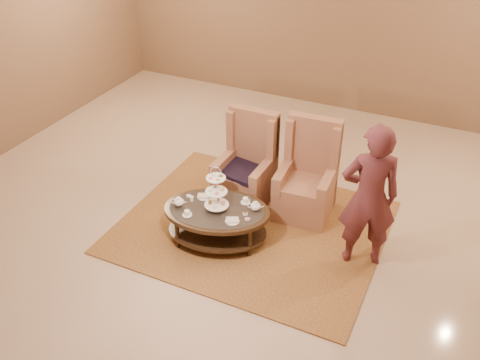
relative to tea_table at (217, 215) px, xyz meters
The scene contains 8 objects.
ground 0.44m from the tea_table, 14.62° to the left, with size 8.00×8.00×0.00m, color #C5AD92.
ceiling 0.44m from the tea_table, 14.62° to the left, with size 8.00×8.00×0.02m, color beige.
wall_back 4.30m from the tea_table, 86.48° to the left, with size 8.00×0.04×3.50m, color #826247.
rug 0.59m from the tea_table, 55.73° to the left, with size 3.01×2.52×0.02m.
tea_table is the anchor object (origin of this frame).
armchair_left 0.91m from the tea_table, 92.76° to the left, with size 0.65×0.67×1.18m.
armchair_right 1.22m from the tea_table, 53.94° to the left, with size 0.69×0.71×1.20m.
person 1.68m from the tea_table, 13.14° to the left, with size 0.71×0.60×1.67m.
Camera 1 is at (2.03, -4.30, 3.95)m, focal length 40.00 mm.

